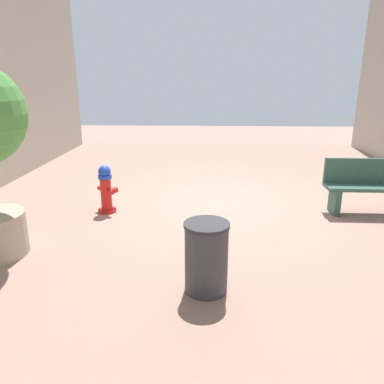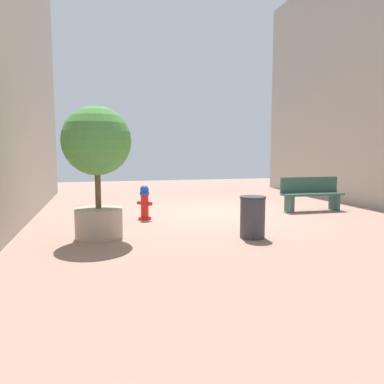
# 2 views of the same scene
# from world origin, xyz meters

# --- Properties ---
(ground_plane) EXTENTS (23.40, 23.40, 0.00)m
(ground_plane) POSITION_xyz_m (0.00, 0.00, 0.00)
(ground_plane) COLOR #9E7A6B
(fire_hydrant) EXTENTS (0.37, 0.37, 0.85)m
(fire_hydrant) POSITION_xyz_m (2.04, 0.52, 0.42)
(fire_hydrant) COLOR red
(fire_hydrant) RESTS_ON ground_plane
(bench_near) EXTENTS (1.78, 0.46, 0.95)m
(bench_near) POSITION_xyz_m (-2.69, 0.36, 0.50)
(bench_near) COLOR #33594C
(bench_near) RESTS_ON ground_plane
(trash_bin) EXTENTS (0.50, 0.50, 0.81)m
(trash_bin) POSITION_xyz_m (0.26, 2.98, 0.41)
(trash_bin) COLOR #38383D
(trash_bin) RESTS_ON ground_plane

